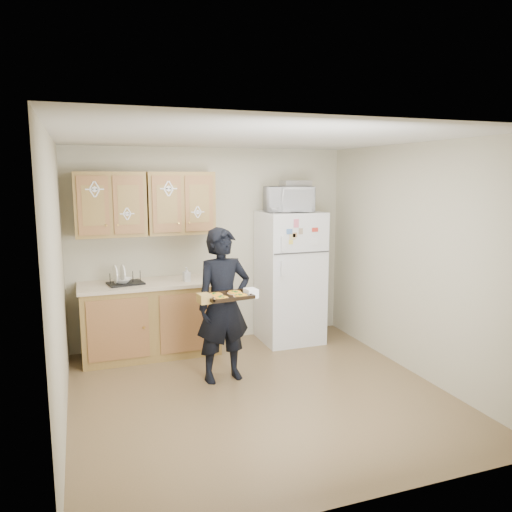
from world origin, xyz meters
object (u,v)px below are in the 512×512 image
object	(u,v)px
person	(223,305)
dish_rack	(125,278)
baking_tray	(228,297)
microwave	(289,199)
refrigerator	(290,277)

from	to	relation	value
person	dish_rack	size ratio (longest dim) A/B	4.15
baking_tray	microwave	world-z (taller)	microwave
person	microwave	xyz separation A→B (m)	(1.12, 0.90, 1.05)
baking_tray	person	bearing A→B (deg)	76.41
microwave	dish_rack	distance (m)	2.21
refrigerator	person	size ratio (longest dim) A/B	1.04
person	dish_rack	xyz separation A→B (m)	(-0.90, 0.99, 0.16)
refrigerator	person	world-z (taller)	refrigerator
baking_tray	microwave	bearing A→B (deg)	39.31
dish_rack	baking_tray	bearing A→B (deg)	-56.09
baking_tray	dish_rack	bearing A→B (deg)	117.12
baking_tray	microwave	size ratio (longest dim) A/B	0.76
microwave	baking_tray	bearing A→B (deg)	-126.58
refrigerator	dish_rack	xyz separation A→B (m)	(-2.08, 0.04, 0.13)
refrigerator	microwave	distance (m)	1.01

